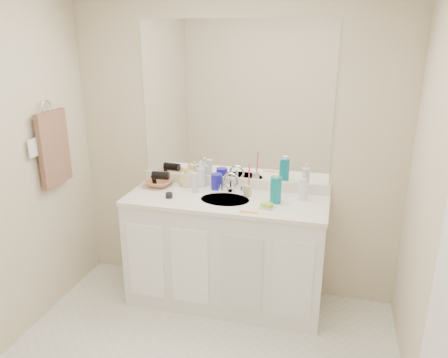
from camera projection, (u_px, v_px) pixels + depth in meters
wall_back at (234, 148)px, 3.42m from camera, size 2.60×0.02×2.40m
vanity_cabinet at (226, 253)px, 3.42m from camera, size 1.50×0.55×0.85m
countertop at (226, 200)px, 3.28m from camera, size 1.52×0.57×0.03m
backsplash at (234, 182)px, 3.50m from camera, size 1.52×0.03×0.08m
sink_basin at (225, 201)px, 3.26m from camera, size 0.37×0.37×0.02m
faucet at (231, 185)px, 3.40m from camera, size 0.02×0.02×0.11m
mirror at (235, 102)px, 3.30m from camera, size 1.48×0.01×1.20m
blue_mug at (217, 181)px, 3.45m from camera, size 0.12×0.12×0.12m
tan_cup at (248, 191)px, 3.31m from camera, size 0.07×0.07×0.08m
toothbrush at (249, 177)px, 3.28m from camera, size 0.02×0.04×0.21m
mouthwash_bottle at (276, 190)px, 3.17m from camera, size 0.09×0.09×0.19m
clear_pump_bottle at (303, 189)px, 3.23m from camera, size 0.07×0.07×0.16m
soap_dish at (267, 207)px, 3.09m from camera, size 0.10×0.08×0.01m
green_soap at (267, 205)px, 3.09m from camera, size 0.09×0.08×0.03m
orange_comb at (249, 212)px, 3.02m from camera, size 0.13×0.04×0.01m
dark_jar at (169, 195)px, 3.28m from camera, size 0.06×0.06×0.04m
extra_white_bottle at (195, 183)px, 3.38m from camera, size 0.06×0.06×0.16m
soap_bottle_white at (201, 174)px, 3.50m from camera, size 0.08×0.09×0.21m
soap_bottle_cream at (188, 177)px, 3.50m from camera, size 0.09×0.09×0.16m
soap_bottle_yellow at (186, 176)px, 3.54m from camera, size 0.13×0.13×0.15m
wicker_basket at (159, 182)px, 3.53m from camera, size 0.25×0.25×0.06m
hair_dryer at (161, 175)px, 3.51m from camera, size 0.14×0.08×0.07m
towel_ring at (46, 108)px, 3.14m from camera, size 0.01×0.11×0.11m
hand_towel at (54, 148)px, 3.23m from camera, size 0.04×0.32×0.55m
switch_plate at (33, 148)px, 3.03m from camera, size 0.01×0.08×0.13m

